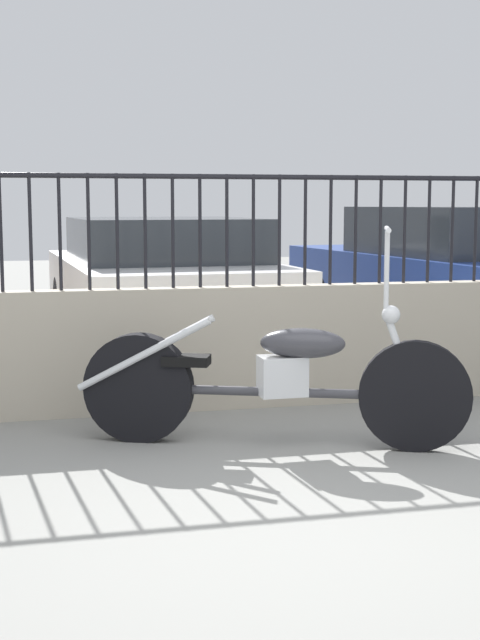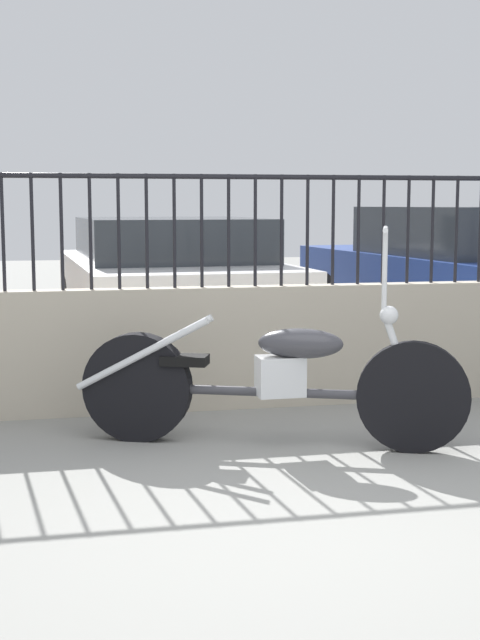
# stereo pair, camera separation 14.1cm
# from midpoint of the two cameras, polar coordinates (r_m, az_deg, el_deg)

# --- Properties ---
(ground_plane) EXTENTS (40.00, 40.00, 0.00)m
(ground_plane) POSITION_cam_midpoint_polar(r_m,az_deg,el_deg) (4.17, 7.20, -13.03)
(ground_plane) COLOR gray
(low_wall) EXTENTS (9.79, 0.18, 0.87)m
(low_wall) POSITION_cam_midpoint_polar(r_m,az_deg,el_deg) (6.36, -0.09, -1.76)
(low_wall) COLOR #B2A893
(low_wall) RESTS_ON ground_plane
(fence_railing) EXTENTS (9.79, 0.04, 0.79)m
(fence_railing) POSITION_cam_midpoint_polar(r_m,az_deg,el_deg) (6.28, -0.09, 6.94)
(fence_railing) COLOR black
(fence_railing) RESTS_ON low_wall
(motorcycle_dark_grey) EXTENTS (2.25, 1.02, 1.33)m
(motorcycle_dark_grey) POSITION_cam_midpoint_polar(r_m,az_deg,el_deg) (5.37, 1.47, -3.84)
(motorcycle_dark_grey) COLOR black
(motorcycle_dark_grey) RESTS_ON ground_plane
(car_white) EXTENTS (2.10, 4.19, 1.32)m
(car_white) POSITION_cam_midpoint_polar(r_m,az_deg,el_deg) (9.03, -4.13, 2.48)
(car_white) COLOR black
(car_white) RESTS_ON ground_plane
(car_blue) EXTENTS (2.15, 4.68, 1.42)m
(car_blue) POSITION_cam_midpoint_polar(r_m,az_deg,el_deg) (9.74, 14.05, 2.86)
(car_blue) COLOR black
(car_blue) RESTS_ON ground_plane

